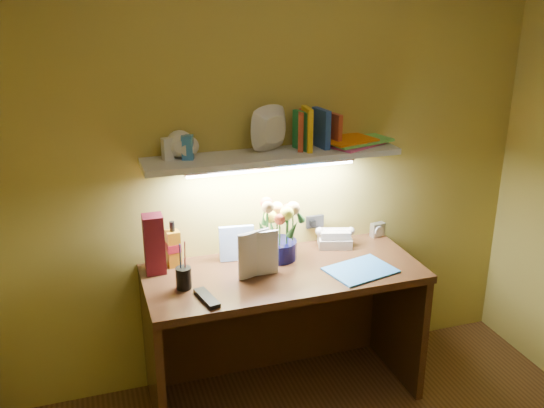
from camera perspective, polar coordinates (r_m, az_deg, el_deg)
The scene contains 13 objects.
desk at distance 3.26m, azimuth 1.10°, elevation -12.15°, with size 1.40×0.60×0.75m, color #36230E.
flower_bouquet at distance 3.14m, azimuth 0.61°, elevation -2.27°, with size 0.21×0.21×0.34m, color #09093A, non-canonical shape.
telephone at distance 3.35m, azimuth 5.94°, elevation -3.06°, with size 0.18×0.13×0.11m, color beige, non-canonical shape.
desk_clock at distance 3.50m, azimuth 9.91°, elevation -2.40°, with size 0.08×0.04×0.08m, color #B6B6BA.
whisky_bottle at distance 3.11m, azimuth -9.29°, elevation -3.72°, with size 0.07×0.07×0.24m, color #A06810, non-canonical shape.
whisky_box at distance 3.05m, azimuth -11.04°, elevation -3.72°, with size 0.10×0.10×0.30m, color #59111E.
pen_cup at distance 2.89m, azimuth -8.35°, elevation -6.25°, with size 0.07×0.07×0.18m, color black.
art_card at distance 3.16m, azimuth -3.33°, elevation -3.71°, with size 0.18×0.04×0.18m, color silver, non-canonical shape.
tv_remote at distance 2.81m, azimuth -6.16°, elevation -8.79°, with size 0.05×0.19×0.02m, color black.
blue_folder at distance 3.10m, azimuth 8.33°, elevation -6.17°, with size 0.32×0.24×0.01m, color #347FCE.
desk_book_a at distance 2.92m, azimuth -3.18°, elevation -5.14°, with size 0.18×0.02×0.24m, color beige.
desk_book_b at distance 2.96m, azimuth -2.59°, elevation -4.84°, with size 0.17×0.02×0.23m, color silver.
wall_shelf at distance 3.04m, azimuth 0.41°, elevation 5.29°, with size 1.32×0.37×0.25m.
Camera 1 is at (-0.91, -1.40, 2.12)m, focal length 40.00 mm.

